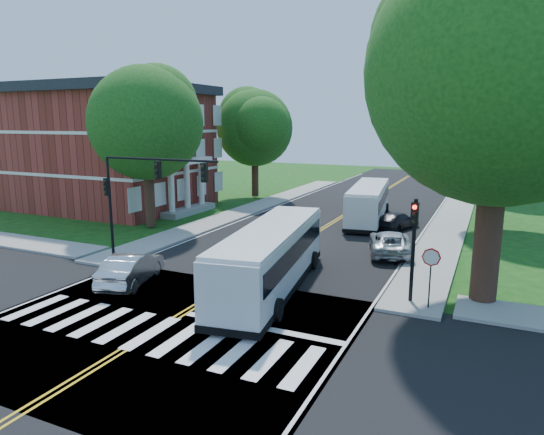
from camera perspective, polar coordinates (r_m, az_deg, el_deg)
The scene contains 24 objects.
ground at distance 19.26m, azimuth -13.05°, elevation -12.55°, with size 140.00×140.00×0.00m, color #133F0F.
road at distance 34.52m, azimuth 5.43°, elevation -1.63°, with size 14.00×96.00×0.01m, color black.
cross_road at distance 19.26m, azimuth -13.05°, elevation -12.53°, with size 60.00×12.00×0.01m, color black.
center_line at distance 38.24m, azimuth 7.42°, elevation -0.39°, with size 0.36×70.00×0.01m, color gold.
edge_line_w at distance 40.72m, azimuth -1.75°, elevation 0.41°, with size 0.12×70.00×0.01m, color silver.
edge_line_e at distance 36.86m, azimuth 17.56°, elevation -1.27°, with size 0.12×70.00×0.01m, color silver.
crosswalk at distance 18.90m, azimuth -14.00°, elevation -13.02°, with size 12.60×3.00×0.01m, color silver.
stop_bar at distance 18.78m, azimuth -1.24°, elevation -12.83°, with size 6.60×0.40×0.01m, color silver.
sidewalk_nw at distance 44.01m, azimuth -1.76°, elevation 1.31°, with size 2.60×40.00×0.15m, color gray.
sidewalk_ne at distance 39.64m, azimuth 20.27°, elevation -0.50°, with size 2.60×40.00×0.15m, color gray.
tree_ne_big at distance 21.89m, azimuth 25.50°, elevation 15.30°, with size 10.80×10.80×14.91m.
tree_west_near at distance 35.78m, azimuth -14.58°, elevation 10.67°, with size 8.00×8.00×11.40m.
tree_west_far at distance 49.03m, azimuth -2.04°, elevation 10.46°, with size 7.60×7.60×10.67m.
tree_east_mid at distance 37.81m, azimuth 25.87°, elevation 10.43°, with size 8.40×8.40×11.93m.
tree_east_far at distance 53.83m, azimuth 26.62°, elevation 9.23°, with size 7.20×7.20×10.34m.
brick_building at distance 47.27m, azimuth -19.78°, elevation 7.87°, with size 20.00×13.00×10.80m.
signal_nw at distance 26.55m, azimuth -15.06°, elevation 3.74°, with size 7.15×0.46×5.66m.
signal_ne at distance 20.98m, azimuth 16.33°, elevation -2.19°, with size 0.30×0.46×4.40m.
stop_sign at distance 20.67m, azimuth 18.19°, elevation -5.17°, with size 0.76×0.08×2.53m.
bus_lead at distance 22.31m, azimuth -0.07°, elevation -4.62°, with size 4.16×11.67×2.96m.
bus_follow at distance 38.44m, azimuth 11.29°, elevation 1.79°, with size 3.81×11.10×2.81m.
hatchback at distance 24.25m, azimuth -16.23°, elevation -5.77°, with size 1.59×4.56×1.50m, color #B3B6BA.
suv at distance 29.16m, azimuth 13.75°, elevation -2.91°, with size 2.29×4.97×1.38m, color silver.
dark_sedan at distance 36.16m, azimuth 14.50°, elevation -0.35°, with size 1.72×4.23×1.23m, color black.
Camera 1 is at (11.01, -13.81, 7.68)m, focal length 32.00 mm.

